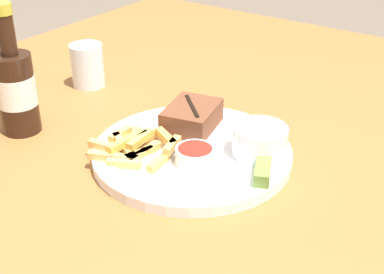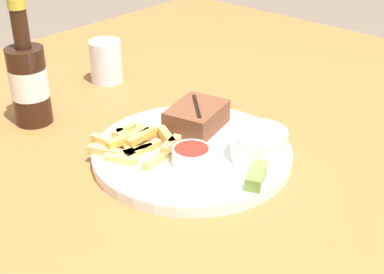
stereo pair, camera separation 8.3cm
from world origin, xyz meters
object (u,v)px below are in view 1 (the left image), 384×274
object	(u,v)px
coleslaw_cup	(260,139)
drinking_glass	(87,65)
beer_bottle	(16,88)
pickle_spear	(263,172)
steak_portion	(192,117)
dinner_plate	(192,153)
dipping_sauce_cup	(195,155)
fork_utensil	(143,159)

from	to	relation	value
coleslaw_cup	drinking_glass	world-z (taller)	drinking_glass
coleslaw_cup	beer_bottle	bearing A→B (deg)	109.65
coleslaw_cup	pickle_spear	world-z (taller)	coleslaw_cup
beer_bottle	drinking_glass	distance (m)	0.22
beer_bottle	drinking_glass	world-z (taller)	beer_bottle
pickle_spear	steak_portion	bearing A→B (deg)	68.20
dinner_plate	pickle_spear	size ratio (longest dim) A/B	5.22
dipping_sauce_cup	fork_utensil	xyz separation A→B (m)	(-0.04, 0.07, -0.01)
dinner_plate	drinking_glass	bearing A→B (deg)	71.16
steak_portion	dipping_sauce_cup	xyz separation A→B (m)	(-0.09, -0.07, -0.01)
steak_portion	fork_utensil	distance (m)	0.13
steak_portion	drinking_glass	world-z (taller)	drinking_glass
dinner_plate	steak_portion	size ratio (longest dim) A/B	2.71
dinner_plate	beer_bottle	world-z (taller)	beer_bottle
steak_portion	dipping_sauce_cup	distance (m)	0.11
dipping_sauce_cup	fork_utensil	distance (m)	0.08
beer_bottle	pickle_spear	bearing A→B (deg)	-79.30
coleslaw_cup	beer_bottle	distance (m)	0.42
beer_bottle	dinner_plate	bearing A→B (deg)	-72.59
steak_portion	coleslaw_cup	xyz separation A→B (m)	(-0.01, -0.13, 0.01)
dipping_sauce_cup	drinking_glass	size ratio (longest dim) A/B	0.68
dinner_plate	steak_portion	distance (m)	0.08
dinner_plate	beer_bottle	distance (m)	0.32
dinner_plate	steak_portion	xyz separation A→B (m)	(0.06, 0.04, 0.03)
pickle_spear	drinking_glass	world-z (taller)	drinking_glass
coleslaw_cup	dipping_sauce_cup	bearing A→B (deg)	141.30
coleslaw_cup	pickle_spear	size ratio (longest dim) A/B	1.42
coleslaw_cup	fork_utensil	world-z (taller)	coleslaw_cup
fork_utensil	beer_bottle	size ratio (longest dim) A/B	0.55
beer_bottle	fork_utensil	bearing A→B (deg)	-85.58
steak_portion	fork_utensil	bearing A→B (deg)	179.93
dinner_plate	steak_portion	world-z (taller)	steak_portion
dinner_plate	fork_utensil	distance (m)	0.08
steak_portion	pickle_spear	size ratio (longest dim) A/B	1.92
dipping_sauce_cup	drinking_glass	xyz separation A→B (m)	(0.15, 0.37, 0.01)
fork_utensil	coleslaw_cup	bearing A→B (deg)	-19.42
dipping_sauce_cup	beer_bottle	xyz separation A→B (m)	(-0.06, 0.33, 0.05)
dinner_plate	beer_bottle	size ratio (longest dim) A/B	1.41
dipping_sauce_cup	beer_bottle	size ratio (longest dim) A/B	0.26
steak_portion	dinner_plate	bearing A→B (deg)	-144.70
dinner_plate	coleslaw_cup	bearing A→B (deg)	-63.70
dipping_sauce_cup	drinking_glass	distance (m)	0.40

